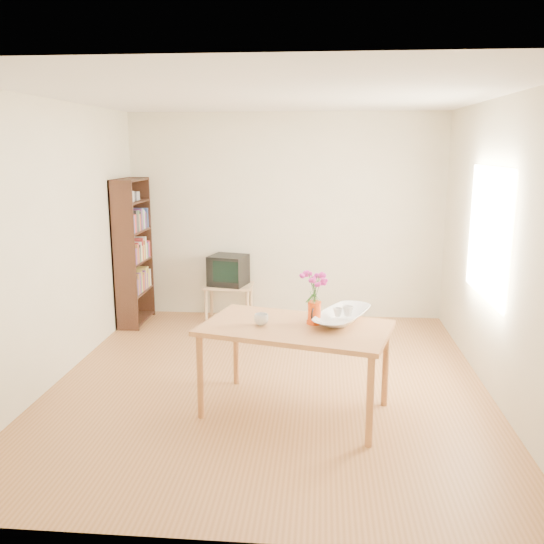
# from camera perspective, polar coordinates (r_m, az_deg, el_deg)

# --- Properties ---
(room) EXTENTS (4.50, 4.50, 4.50)m
(room) POSITION_cam_1_polar(r_m,az_deg,el_deg) (5.15, 0.04, 2.57)
(room) COLOR #925D33
(room) RESTS_ON ground
(table) EXTENTS (1.66, 1.21, 0.75)m
(table) POSITION_cam_1_polar(r_m,az_deg,el_deg) (4.72, 2.33, -6.21)
(table) COLOR #A56538
(table) RESTS_ON ground
(tv_stand) EXTENTS (0.60, 0.45, 0.46)m
(tv_stand) POSITION_cam_1_polar(r_m,az_deg,el_deg) (7.34, -4.31, -1.81)
(tv_stand) COLOR tan
(tv_stand) RESTS_ON ground
(bookshelf) EXTENTS (0.28, 0.70, 1.80)m
(bookshelf) POSITION_cam_1_polar(r_m,az_deg,el_deg) (7.31, -13.56, 1.45)
(bookshelf) COLOR black
(bookshelf) RESTS_ON ground
(pitcher) EXTENTS (0.13, 0.20, 0.19)m
(pitcher) POSITION_cam_1_polar(r_m,az_deg,el_deg) (4.74, 4.20, -4.12)
(pitcher) COLOR #EE470E
(pitcher) RESTS_ON table
(flowers) EXTENTS (0.21, 0.21, 0.30)m
(flowers) POSITION_cam_1_polar(r_m,az_deg,el_deg) (4.67, 4.26, -1.26)
(flowers) COLOR #F038BB
(flowers) RESTS_ON pitcher
(mug) EXTENTS (0.16, 0.16, 0.09)m
(mug) POSITION_cam_1_polar(r_m,az_deg,el_deg) (4.70, -1.07, -4.72)
(mug) COLOR white
(mug) RESTS_ON table
(bowl) EXTENTS (0.65, 0.65, 0.46)m
(bowl) POSITION_cam_1_polar(r_m,az_deg,el_deg) (4.79, 7.04, -2.18)
(bowl) COLOR white
(bowl) RESTS_ON table
(teacup_a) EXTENTS (0.09, 0.09, 0.06)m
(teacup_a) POSITION_cam_1_polar(r_m,az_deg,el_deg) (4.80, 6.55, -2.73)
(teacup_a) COLOR white
(teacup_a) RESTS_ON bowl
(teacup_b) EXTENTS (0.09, 0.09, 0.07)m
(teacup_b) POSITION_cam_1_polar(r_m,az_deg,el_deg) (4.82, 7.56, -2.62)
(teacup_b) COLOR white
(teacup_b) RESTS_ON bowl
(television) EXTENTS (0.52, 0.49, 0.38)m
(television) POSITION_cam_1_polar(r_m,az_deg,el_deg) (7.29, -4.33, 0.25)
(television) COLOR black
(television) RESTS_ON tv_stand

